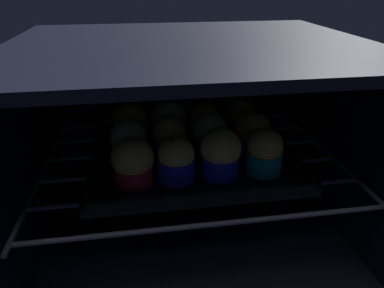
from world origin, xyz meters
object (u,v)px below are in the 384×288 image
muffin_row1_col1 (170,138)px  muffin_row1_col3 (252,133)px  muffin_row2_col1 (170,121)px  muffin_row0_col3 (265,152)px  muffin_row2_col0 (131,123)px  muffin_row1_col2 (210,135)px  muffin_row0_col1 (176,160)px  muffin_row1_col0 (129,141)px  muffin_row2_col3 (240,118)px  muffin_row0_col0 (133,162)px  muffin_row0_col2 (221,153)px  muffin_row2_col2 (204,122)px  baking_tray (192,157)px

muffin_row1_col1 → muffin_row1_col3: (15.25, -0.20, -0.02)cm
muffin_row2_col1 → muffin_row1_col3: bearing=-25.1°
muffin_row0_col3 → muffin_row2_col0: (-22.02, 15.00, 0.14)cm
muffin_row1_col2 → muffin_row2_col0: 16.11cm
muffin_row0_col1 → muffin_row1_col0: bearing=135.7°
muffin_row1_col0 → muffin_row2_col3: 23.56cm
muffin_row2_col0 → muffin_row1_col3: bearing=-18.6°
muffin_row0_col1 → muffin_row1_col3: size_ratio=0.95×
muffin_row0_col1 → muffin_row0_col0: bearing=179.3°
muffin_row1_col2 → muffin_row2_col1: (-6.79, 6.79, 0.29)cm
muffin_row1_col0 → muffin_row1_col1: (7.25, 0.41, -0.11)cm
muffin_row0_col2 → muffin_row1_col1: size_ratio=1.09×
muffin_row1_col0 → muffin_row1_col2: bearing=1.2°
muffin_row0_col1 → muffin_row0_col3: size_ratio=0.95×
muffin_row1_col2 → muffin_row2_col2: muffin_row1_col2 is taller
muffin_row0_col1 → muffin_row0_col3: 14.78cm
muffin_row0_col0 → muffin_row0_col3: bearing=-0.1°
baking_tray → muffin_row2_col3: muffin_row2_col3 is taller
baking_tray → muffin_row1_col2: size_ratio=4.70×
muffin_row1_col3 → baking_tray: bearing=-179.5°
muffin_row0_col0 → muffin_row2_col2: bearing=45.9°
muffin_row0_col0 → baking_tray: bearing=35.0°
muffin_row0_col3 → muffin_row0_col0: bearing=179.9°
muffin_row1_col2 → muffin_row2_col2: size_ratio=1.06×
muffin_row1_col0 → muffin_row2_col0: bearing=87.8°
muffin_row0_col0 → muffin_row2_col2: muffin_row0_col0 is taller
baking_tray → muffin_row1_col3: size_ratio=4.78×
muffin_row1_col2 → muffin_row2_col2: bearing=88.5°
muffin_row1_col3 → muffin_row2_col3: size_ratio=1.01×
muffin_row2_col2 → muffin_row2_col3: muffin_row2_col3 is taller
muffin_row1_col3 → muffin_row2_col0: size_ratio=0.97×
muffin_row0_col1 → muffin_row0_col3: (14.77, 0.04, 0.26)cm
muffin_row0_col1 → muffin_row0_col2: (7.24, -0.07, 0.66)cm
muffin_row0_col3 → muffin_row1_col1: 16.93cm
muffin_row0_col3 → muffin_row2_col1: size_ratio=0.91×
muffin_row1_col1 → muffin_row2_col3: (15.04, 7.20, -0.02)cm
muffin_row2_col3 → muffin_row2_col1: bearing=-178.0°
muffin_row1_col2 → muffin_row1_col3: (7.87, -0.10, -0.13)cm
baking_tray → muffin_row1_col0: size_ratio=4.70×
muffin_row0_col2 → muffin_row2_col2: bearing=89.9°
muffin_row0_col0 → muffin_row1_col3: 23.05cm
muffin_row1_col1 → muffin_row2_col1: size_ratio=0.95×
muffin_row0_col3 → baking_tray: bearing=146.2°
muffin_row0_col0 → muffin_row1_col0: size_ratio=0.98×
muffin_row2_col1 → baking_tray: bearing=-64.0°
muffin_row0_col2 → muffin_row2_col0: size_ratio=1.11×
baking_tray → muffin_row1_col1: muffin_row1_col1 is taller
baking_tray → muffin_row2_col1: muffin_row2_col1 is taller
muffin_row0_col0 → muffin_row1_col3: same height
muffin_row0_col1 → muffin_row2_col3: 21.01cm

